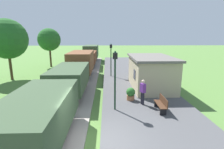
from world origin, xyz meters
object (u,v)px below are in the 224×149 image
Objects in this scene: station_hut at (151,72)px; bench_near_hut at (161,104)px; tree_field_left at (49,40)px; bench_down_platform at (136,72)px; potted_planter at (131,94)px; freight_train at (82,63)px; tree_trackside_far at (7,39)px; person_waiting at (143,91)px; lamp_post_near at (115,70)px; lamp_post_far at (111,54)px.

station_hut is 5.12m from bench_near_hut.
station_hut is 17.90m from tree_field_left.
bench_down_platform is 7.70m from potted_planter.
potted_planter is (-1.63, 1.93, 0.00)m from bench_near_hut.
bench_down_platform is (0.00, 9.46, 0.00)m from bench_near_hut.
freight_train is 4.97× the size of tree_trackside_far.
bench_near_hut is at bearing -33.71° from tree_trackside_far.
person_waiting is 0.29× the size of tree_field_left.
lamp_post_near is 0.63× the size of tree_field_left.
person_waiting reaches higher than bench_near_hut.
person_waiting is 0.26× the size of tree_trackside_far.
person_waiting is 2.60m from lamp_post_near.
lamp_post_near is 1.00× the size of lamp_post_far.
potted_planter is 0.16× the size of tree_field_left.
bench_near_hut is at bearing -55.29° from tree_field_left.
tree_trackside_far reaches higher than tree_field_left.
freight_train is 9.20m from tree_field_left.
person_waiting reaches higher than potted_planter.
tree_field_left is at bearing -78.16° from person_waiting.
person_waiting reaches higher than bench_down_platform.
lamp_post_near is (-2.84, 0.31, 2.08)m from bench_near_hut.
bench_near_hut is at bearing -49.85° from potted_planter.
bench_down_platform is 14.37m from tree_trackside_far.
tree_field_left is (-9.24, 7.88, 1.37)m from lamp_post_far.
tree_trackside_far is at bearing 163.58° from station_hut.
tree_field_left is at bearing 131.43° from freight_train.
station_hut reaches higher than person_waiting.
tree_trackside_far is at bearing -168.32° from freight_train.
freight_train is at bearing 117.42° from potted_planter.
tree_field_left is at bearing 146.54° from bench_down_platform.
lamp_post_far is 11.16m from tree_trackside_far.
lamp_post_far is (-2.84, 0.11, 2.08)m from bench_down_platform.
lamp_post_near reaches higher than potted_planter.
tree_field_left is at bearing 123.97° from potted_planter.
bench_down_platform is 0.23× the size of tree_trackside_far.
station_hut is (6.80, -5.83, 0.13)m from freight_train.
bench_near_hut is 1.00× the size of bench_down_platform.
tree_trackside_far is (-11.04, 8.95, 1.63)m from lamp_post_near.
station_hut is 3.39× the size of person_waiting.
bench_near_hut is 0.41× the size of lamp_post_far.
station_hut is at bearing -53.39° from lamp_post_far.
bench_down_platform is at bearing 77.79° from potted_planter.
person_waiting is at bearing -96.46° from bench_down_platform.
bench_near_hut is 2.53m from potted_planter.
tree_trackside_far is at bearing 146.29° from bench_near_hut.
tree_trackside_far reaches higher than freight_train.
lamp_post_near is at bearing -0.40° from person_waiting.
freight_train is 5.62× the size of station_hut.
tree_trackside_far is at bearing 149.11° from potted_planter.
freight_train is at bearing -48.57° from tree_field_left.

